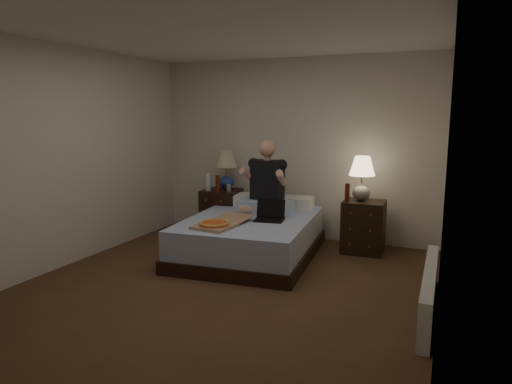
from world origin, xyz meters
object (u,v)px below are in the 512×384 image
at_px(soda_can, 229,188).
at_px(bed, 251,237).
at_px(lamp_right, 362,179).
at_px(pizza_box, 214,224).
at_px(nightstand_right, 363,227).
at_px(lamp_left, 226,170).
at_px(laptop, 269,211).
at_px(water_bottle, 208,182).
at_px(person, 266,177).
at_px(beer_bottle_right, 347,193).
at_px(nightstand_left, 222,213).
at_px(radiator, 429,291).
at_px(beer_bottle_left, 218,183).

bearing_deg(soda_can, bed, -46.33).
height_order(lamp_right, pizza_box, lamp_right).
bearing_deg(nightstand_right, lamp_right, 164.49).
height_order(lamp_left, laptop, lamp_left).
height_order(water_bottle, person, person).
distance_m(nightstand_right, beer_bottle_right, 0.50).
height_order(bed, pizza_box, pizza_box).
bearing_deg(nightstand_right, water_bottle, -178.38).
xyz_separation_m(nightstand_left, nightstand_right, (2.03, -0.03, -0.01)).
distance_m(bed, laptop, 0.46).
bearing_deg(radiator, nightstand_right, 117.67).
xyz_separation_m(lamp_right, pizza_box, (-1.37, -1.35, -0.42)).
height_order(nightstand_left, person, person).
relative_size(lamp_right, laptop, 1.65).
xyz_separation_m(lamp_right, soda_can, (-1.83, -0.06, -0.22)).
bearing_deg(radiator, beer_bottle_right, 124.99).
bearing_deg(lamp_left, water_bottle, -125.85).
distance_m(pizza_box, radiator, 2.31).
xyz_separation_m(water_bottle, pizza_box, (0.74, -1.23, -0.27)).
bearing_deg(beer_bottle_left, beer_bottle_right, -0.12).
bearing_deg(beer_bottle_left, person, -14.53).
bearing_deg(beer_bottle_left, bed, -37.36).
bearing_deg(person, lamp_right, 20.00).
bearing_deg(person, bed, -94.44).
distance_m(nightstand_right, person, 1.39).
xyz_separation_m(water_bottle, soda_can, (0.29, 0.06, -0.07)).
xyz_separation_m(bed, water_bottle, (-0.91, 0.59, 0.55)).
height_order(nightstand_left, lamp_left, lamp_left).
height_order(bed, person, person).
relative_size(lamp_right, soda_can, 5.60).
xyz_separation_m(lamp_right, beer_bottle_left, (-1.96, -0.14, -0.15)).
bearing_deg(nightstand_left, water_bottle, -139.67).
height_order(bed, soda_can, soda_can).
relative_size(nightstand_left, person, 0.72).
bearing_deg(beer_bottle_right, nightstand_left, 175.01).
height_order(person, laptop, person).
bearing_deg(beer_bottle_left, water_bottle, 174.37).
distance_m(beer_bottle_left, person, 0.84).
xyz_separation_m(bed, beer_bottle_right, (1.06, 0.57, 0.53)).
distance_m(bed, radiator, 2.30).
bearing_deg(laptop, nightstand_right, 28.96).
bearing_deg(bed, beer_bottle_right, 23.47).
distance_m(bed, soda_can, 1.02).
height_order(nightstand_right, water_bottle, water_bottle).
distance_m(bed, person, 0.80).
xyz_separation_m(nightstand_left, laptop, (1.04, -0.80, 0.27)).
bearing_deg(laptop, lamp_left, 128.99).
bearing_deg(laptop, person, 107.01).
height_order(lamp_right, beer_bottle_right, lamp_right).
bearing_deg(water_bottle, person, -13.10).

